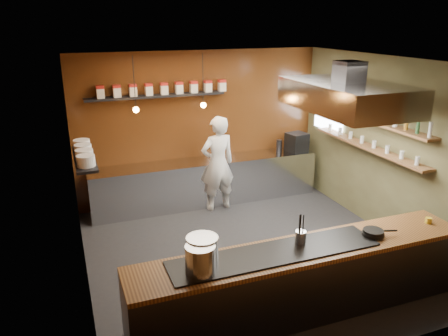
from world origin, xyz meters
name	(u,v)px	position (x,y,z in m)	size (l,w,h in m)	color
floor	(250,252)	(0.00, 0.00, 0.00)	(5.00, 5.00, 0.00)	black
back_wall	(201,127)	(0.00, 2.50, 1.50)	(5.00, 5.00, 0.00)	#3C1C0A
left_wall	(77,185)	(-2.50, 0.00, 1.50)	(5.00, 5.00, 0.00)	#3C1C0A
right_wall	(387,147)	(2.50, 0.00, 1.50)	(5.00, 5.00, 0.00)	#4B482A
ceiling	(254,61)	(0.00, 0.00, 3.00)	(5.00, 5.00, 0.00)	silver
window_pane	(329,106)	(2.45, 1.70, 1.90)	(1.00, 1.00, 0.00)	white
prep_counter	(207,181)	(0.00, 2.17, 0.45)	(4.60, 0.65, 0.90)	silver
pass_counter	(302,280)	(0.00, -1.60, 0.47)	(4.40, 0.72, 0.94)	#38383D
tin_shelf	(156,96)	(-0.90, 2.36, 2.20)	(2.60, 0.26, 0.04)	black
plate_shelf	(84,158)	(-2.34, 1.00, 1.55)	(0.30, 1.40, 0.04)	black
bottle_shelf_upper	(370,120)	(2.34, 0.30, 1.92)	(0.26, 2.80, 0.04)	brown
bottle_shelf_lower	(367,147)	(2.34, 0.30, 1.45)	(0.26, 2.80, 0.04)	brown
extractor_hood	(347,96)	(1.30, -0.40, 2.51)	(1.20, 2.00, 0.72)	#38383D
pendant_left	(136,107)	(-1.40, 1.70, 2.15)	(0.10, 0.10, 0.95)	black
pendant_right	(203,102)	(-0.20, 1.70, 2.15)	(0.10, 0.10, 0.95)	black
storage_tins	(164,88)	(-0.75, 2.36, 2.33)	(2.43, 0.13, 0.22)	beige
plate_stacks	(84,152)	(-2.34, 1.00, 1.65)	(0.26, 1.16, 0.16)	white
bottles	(371,112)	(2.34, 0.30, 2.06)	(0.06, 2.66, 0.24)	silver
wine_glasses	(368,142)	(2.34, 0.30, 1.53)	(0.07, 2.37, 0.13)	silver
stockpot_large	(200,259)	(-1.36, -1.70, 1.10)	(0.33, 0.33, 0.32)	silver
stockpot_small	(202,251)	(-1.29, -1.55, 1.11)	(0.36, 0.36, 0.34)	silver
utensil_crock	(300,238)	(-0.02, -1.52, 1.03)	(0.13, 0.13, 0.17)	silver
frying_pan	(374,232)	(0.97, -1.65, 0.97)	(0.44, 0.28, 0.07)	black
butter_jar	(428,220)	(1.93, -1.60, 0.96)	(0.09, 0.09, 0.08)	gold
espresso_machine	(297,142)	(1.99, 2.11, 1.09)	(0.39, 0.37, 0.39)	black
chef	(218,164)	(0.11, 1.81, 0.93)	(0.68, 0.44, 1.86)	white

